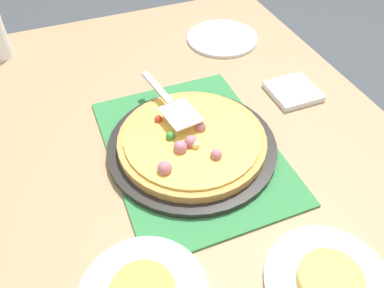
# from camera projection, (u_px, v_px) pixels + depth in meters

# --- Properties ---
(dining_table) EXTENTS (1.40, 1.00, 0.75)m
(dining_table) POSITION_uv_depth(u_px,v_px,m) (192.00, 181.00, 0.96)
(dining_table) COLOR #9E7A56
(dining_table) RESTS_ON ground_plane
(placemat) EXTENTS (0.48, 0.36, 0.01)m
(placemat) POSITION_uv_depth(u_px,v_px,m) (192.00, 149.00, 0.88)
(placemat) COLOR #2D753D
(placemat) RESTS_ON dining_table
(pizza_pan) EXTENTS (0.38, 0.38, 0.01)m
(pizza_pan) POSITION_uv_depth(u_px,v_px,m) (192.00, 146.00, 0.88)
(pizza_pan) COLOR black
(pizza_pan) RESTS_ON placemat
(pizza) EXTENTS (0.33, 0.33, 0.05)m
(pizza) POSITION_uv_depth(u_px,v_px,m) (192.00, 140.00, 0.86)
(pizza) COLOR #B78442
(pizza) RESTS_ON pizza_pan
(plate_near_left) EXTENTS (0.22, 0.22, 0.01)m
(plate_near_left) POSITION_uv_depth(u_px,v_px,m) (329.00, 283.00, 0.66)
(plate_near_left) COLOR white
(plate_near_left) RESTS_ON dining_table
(plate_side) EXTENTS (0.22, 0.22, 0.01)m
(plate_side) POSITION_uv_depth(u_px,v_px,m) (222.00, 38.00, 1.22)
(plate_side) COLOR white
(plate_side) RESTS_ON dining_table
(served_slice_left) EXTENTS (0.11, 0.11, 0.02)m
(served_slice_left) POSITION_uv_depth(u_px,v_px,m) (331.00, 279.00, 0.65)
(served_slice_left) COLOR #EAB747
(served_slice_left) RESTS_ON plate_near_left
(pizza_server) EXTENTS (0.23, 0.08, 0.01)m
(pizza_server) POSITION_uv_depth(u_px,v_px,m) (170.00, 103.00, 0.89)
(pizza_server) COLOR silver
(pizza_server) RESTS_ON pizza
(napkin_stack) EXTENTS (0.12, 0.12, 0.02)m
(napkin_stack) POSITION_uv_depth(u_px,v_px,m) (293.00, 91.00, 1.02)
(napkin_stack) COLOR white
(napkin_stack) RESTS_ON dining_table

